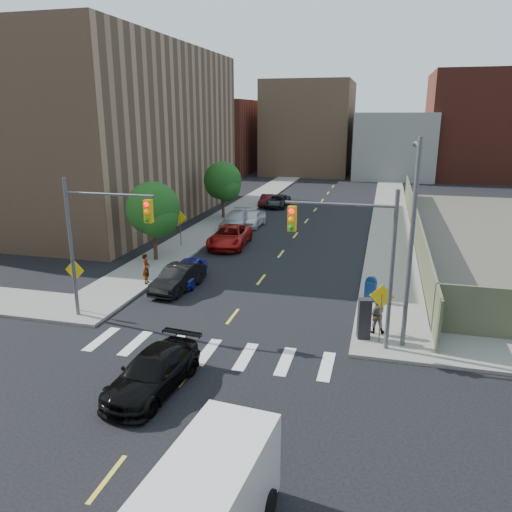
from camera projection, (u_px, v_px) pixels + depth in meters
The scene contains 30 objects.
ground at pixel (167, 402), 17.70m from camera, with size 160.00×160.00×0.00m, color black.
sidewalk_nw at pixel (253, 201), 58.18m from camera, with size 3.50×73.00×0.15m, color gray.
sidewalk_ne at pixel (390, 206), 54.46m from camera, with size 3.50×73.00×0.15m, color gray.
fence_north at pixel (415, 222), 41.12m from camera, with size 0.12×44.00×2.50m, color #5C6748.
building_nw at pixel (82, 133), 48.71m from camera, with size 22.00×30.00×16.00m, color #8C6B4C.
bg_bldg_west at pixel (216, 137), 86.49m from camera, with size 14.00×18.00×12.00m, color #592319.
bg_bldg_midwest at pixel (309, 128), 84.10m from camera, with size 14.00×16.00×15.00m, color #8C6B4C.
bg_bldg_center at pixel (394, 145), 79.57m from camera, with size 12.00×16.00×10.00m, color gray.
bg_bldg_east at pixel (489, 126), 77.25m from camera, with size 18.00×18.00×16.00m, color #592319.
signal_nw at pixel (98, 231), 23.48m from camera, with size 4.59×0.30×7.00m.
signal_ne at pixel (355, 247), 20.61m from camera, with size 4.59×0.30×7.00m.
streetlight_ne at pixel (412, 229), 20.72m from camera, with size 0.25×3.70×9.00m.
warn_sign_nw at pixel (75, 276), 25.08m from camera, with size 1.06×0.06×2.83m.
warn_sign_ne at pixel (382, 303), 21.48m from camera, with size 1.06×0.06×2.83m.
warn_sign_midwest at pixel (180, 222), 37.64m from camera, with size 1.06×0.06×2.83m.
tree_west_near at pixel (153, 212), 33.60m from camera, with size 3.66×3.64×5.52m.
tree_west_far at pixel (223, 183), 47.57m from camera, with size 3.66×3.64×5.52m.
parked_car_blue at pixel (187, 271), 30.07m from camera, with size 1.63×4.04×1.38m, color navy.
parked_car_black at pixel (178, 278), 28.72m from camera, with size 1.52×4.35×1.43m, color black.
parked_car_red at pixel (230, 236), 38.23m from camera, with size 2.62×5.68×1.58m, color #A21210.
parked_car_silver at pixel (236, 220), 44.05m from camera, with size 2.15×5.30×1.54m, color #A5A6AC.
parked_car_white at pixel (252, 218), 45.03m from camera, with size 1.72×4.28×1.46m, color silver.
parked_car_maroon at pixel (267, 200), 55.09m from camera, with size 1.31×3.76×1.24m, color #3C0C0F.
parked_car_grey at pixel (278, 201), 54.41m from camera, with size 2.16×4.67×1.30m, color black.
black_sedan at pixel (153, 372), 18.30m from camera, with size 1.99×4.90×1.42m, color black.
cargo_van at pixel (205, 509), 11.24m from camera, with size 2.62×5.47×2.43m.
mailbox at pixel (371, 289), 26.66m from camera, with size 0.64×0.54×1.39m.
payphone at pixel (364, 319), 22.18m from camera, with size 0.55×0.45×1.85m, color black.
pedestrian_west at pixel (146, 269), 29.37m from camera, with size 0.66×0.43×1.81m, color gray.
pedestrian_east at pixel (376, 314), 22.75m from camera, with size 0.87×0.68×1.79m, color gray.
Camera 1 is at (6.97, -14.30, 9.86)m, focal length 35.00 mm.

